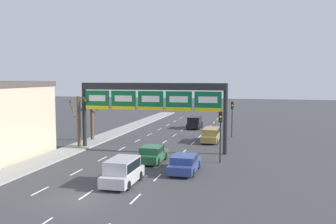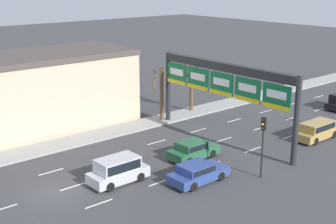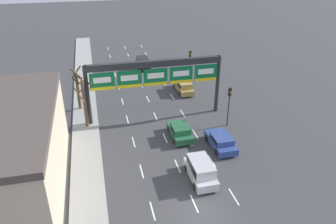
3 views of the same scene
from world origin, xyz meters
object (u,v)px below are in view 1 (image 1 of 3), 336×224
object	(u,v)px
sign_gantry	(151,97)
traffic_light_mid_block	(220,126)
tree_bare_second	(92,116)
car_green	(152,154)
suv_gold	(211,134)
car_blue	(184,163)
suv_black	(195,122)
tree_bare_closest	(79,118)
traffic_light_near_gantry	(232,112)
suv_silver	(122,170)

from	to	relation	value
sign_gantry	traffic_light_mid_block	size ratio (longest dim) A/B	3.40
tree_bare_second	car_green	bearing A→B (deg)	-42.35
sign_gantry	car_green	size ratio (longest dim) A/B	3.66
sign_gantry	suv_gold	bearing A→B (deg)	52.08
car_green	car_blue	xyz separation A→B (m)	(3.43, -2.75, -0.03)
suv_black	tree_bare_closest	distance (m)	20.13
tree_bare_closest	sign_gantry	bearing A→B (deg)	3.18
car_green	tree_bare_closest	world-z (taller)	tree_bare_closest
suv_gold	traffic_light_near_gantry	bearing A→B (deg)	61.76
sign_gantry	traffic_light_mid_block	world-z (taller)	sign_gantry
suv_gold	car_green	bearing A→B (deg)	-107.58
tree_bare_closest	tree_bare_second	distance (m)	4.70
suv_black	tree_bare_second	size ratio (longest dim) A/B	0.78
car_green	car_blue	size ratio (longest dim) A/B	0.94
suv_silver	suv_gold	xyz separation A→B (m)	(3.78, 18.61, -0.12)
sign_gantry	tree_bare_second	bearing A→B (deg)	153.69
suv_gold	traffic_light_mid_block	world-z (taller)	traffic_light_mid_block
car_blue	suv_silver	xyz separation A→B (m)	(-3.54, -4.27, 0.26)
suv_silver	suv_gold	size ratio (longest dim) A/B	0.89
car_blue	traffic_light_mid_block	size ratio (longest dim) A/B	0.99
suv_black	traffic_light_near_gantry	world-z (taller)	traffic_light_near_gantry
car_green	traffic_light_mid_block	xyz separation A→B (m)	(5.80, 1.24, 2.43)
car_blue	tree_bare_closest	world-z (taller)	tree_bare_closest
sign_gantry	car_blue	size ratio (longest dim) A/B	3.44
sign_gantry	suv_black	distance (m)	18.00
suv_black	tree_bare_second	bearing A→B (deg)	-127.01
sign_gantry	suv_silver	bearing A→B (deg)	-83.27
traffic_light_mid_block	tree_bare_second	size ratio (longest dim) A/B	0.83
traffic_light_near_gantry	traffic_light_mid_block	size ratio (longest dim) A/B	0.99
suv_gold	traffic_light_near_gantry	distance (m)	4.96
car_green	suv_silver	size ratio (longest dim) A/B	0.98
suv_black	tree_bare_second	distance (m)	16.60
suv_black	tree_bare_closest	size ratio (longest dim) A/B	0.79
tree_bare_closest	traffic_light_mid_block	bearing A→B (deg)	-12.21
sign_gantry	traffic_light_mid_block	xyz separation A→B (m)	(7.32, -3.69, -2.29)
car_blue	tree_bare_closest	distance (m)	14.80
sign_gantry	tree_bare_second	distance (m)	9.82
tree_bare_closest	suv_silver	bearing A→B (deg)	-51.56
traffic_light_mid_block	sign_gantry	bearing A→B (deg)	153.25
suv_gold	traffic_light_near_gantry	size ratio (longest dim) A/B	1.08
suv_gold	suv_black	bearing A→B (deg)	109.40
car_green	traffic_light_mid_block	distance (m)	6.41
car_green	tree_bare_closest	xyz separation A→B (m)	(-9.25, 4.50, 2.37)
suv_gold	tree_bare_closest	xyz separation A→B (m)	(-12.92, -7.09, 2.25)
car_blue	sign_gantry	bearing A→B (deg)	122.80
suv_silver	car_green	bearing A→B (deg)	89.12
traffic_light_near_gantry	tree_bare_closest	xyz separation A→B (m)	(-15.01, -10.98, -0.03)
suv_black	car_blue	bearing A→B (deg)	-81.99
sign_gantry	traffic_light_mid_block	bearing A→B (deg)	-26.75
suv_black	sign_gantry	bearing A→B (deg)	-94.69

